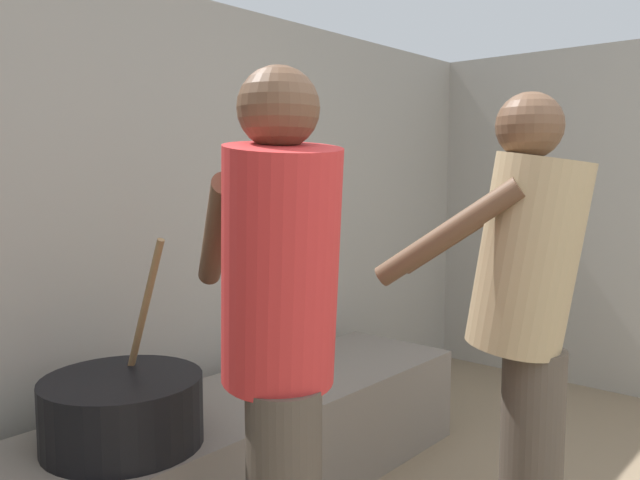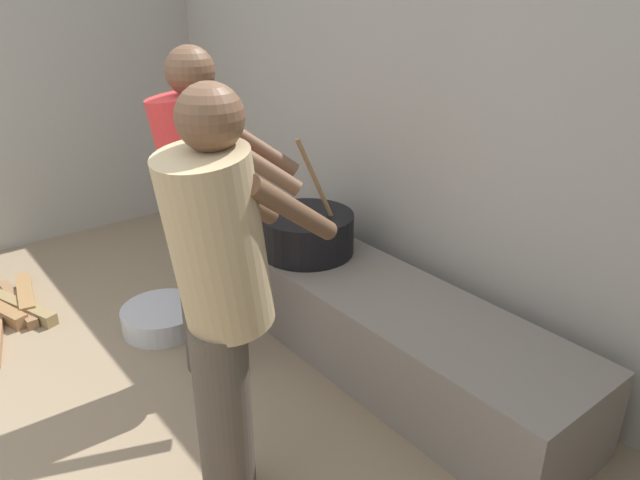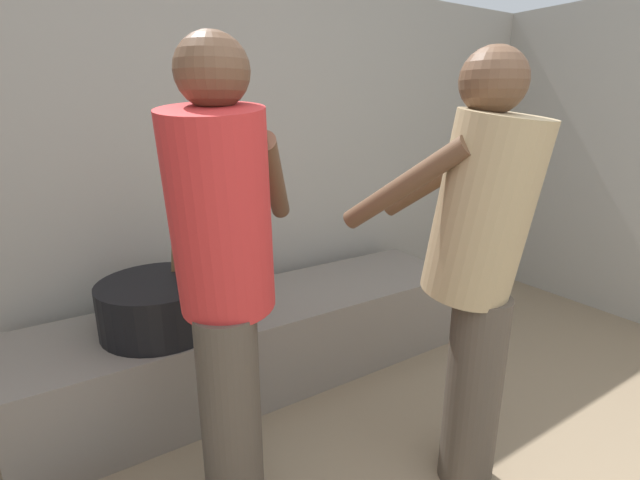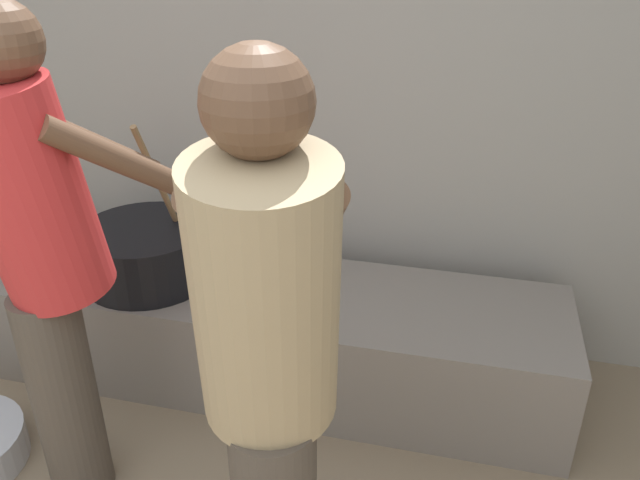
{
  "view_description": "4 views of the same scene",
  "coord_description": "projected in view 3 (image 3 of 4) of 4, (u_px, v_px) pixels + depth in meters",
  "views": [
    {
      "loc": [
        -1.45,
        0.2,
        1.31
      ],
      "look_at": [
        0.16,
        1.59,
        1.09
      ],
      "focal_mm": 35.77,
      "sensor_mm": 36.0,
      "label": 1
    },
    {
      "loc": [
        2.03,
        0.2,
        1.83
      ],
      "look_at": [
        0.18,
        1.66,
        0.78
      ],
      "focal_mm": 33.21,
      "sensor_mm": 36.0,
      "label": 2
    },
    {
      "loc": [
        -0.75,
        0.07,
        1.38
      ],
      "look_at": [
        0.29,
        1.69,
        0.81
      ],
      "focal_mm": 25.38,
      "sensor_mm": 36.0,
      "label": 3
    },
    {
      "loc": [
        0.84,
        -0.03,
        1.75
      ],
      "look_at": [
        0.43,
        1.66,
        0.86
      ],
      "focal_mm": 35.73,
      "sensor_mm": 36.0,
      "label": 4
    }
  ],
  "objects": [
    {
      "name": "cook_in_red_shirt",
      "position": [
        224.0,
        268.0,
        1.39
      ],
      "size": [
        0.63,
        0.72,
        1.58
      ],
      "color": "#4C4238",
      "rests_on": "ground_plane"
    },
    {
      "name": "hearth_ledge",
      "position": [
        266.0,
        338.0,
        2.37
      ],
      "size": [
        2.3,
        0.6,
        0.43
      ],
      "primitive_type": "cube",
      "color": "slate",
      "rests_on": "ground_plane"
    },
    {
      "name": "cook_in_tan_shirt",
      "position": [
        478.0,
        257.0,
        1.53
      ],
      "size": [
        0.5,
        0.72,
        1.56
      ],
      "color": "#4C4238",
      "rests_on": "ground_plane"
    },
    {
      "name": "block_enclosure_rear",
      "position": [
        193.0,
        173.0,
        2.48
      ],
      "size": [
        5.41,
        0.2,
        2.06
      ],
      "primitive_type": "cube",
      "color": "#9E998E",
      "rests_on": "ground_plane"
    },
    {
      "name": "cooking_pot_main",
      "position": [
        160.0,
        305.0,
        1.99
      ],
      "size": [
        0.52,
        0.52,
        0.68
      ],
      "color": "black",
      "rests_on": "hearth_ledge"
    }
  ]
}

